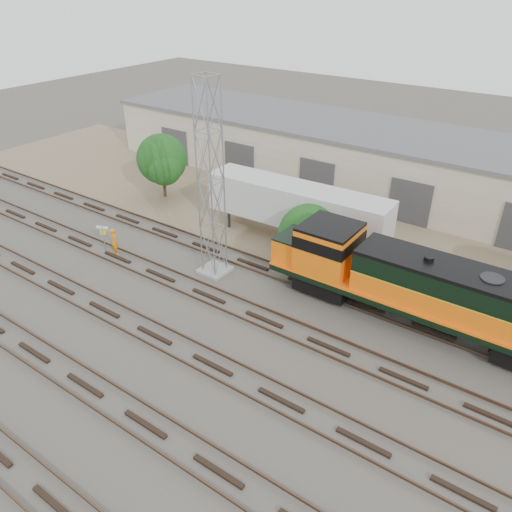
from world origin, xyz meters
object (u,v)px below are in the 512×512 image
Objects in this scene: locomotive at (417,286)px; signal_tower at (211,185)px; semi_trailer at (301,208)px; worker at (115,241)px.

locomotive is 12.93m from signal_tower.
locomotive is at bearing -27.67° from semi_trailer.
signal_tower reaches higher than worker.
semi_trailer is at bearing 154.51° from locomotive.
worker is at bearing -163.30° from signal_tower.
locomotive is 9.14× the size of worker.
worker is 0.14× the size of semi_trailer.
locomotive reaches higher than worker.
signal_tower is at bearing -110.77° from semi_trailer.
semi_trailer is at bearing 71.42° from signal_tower.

